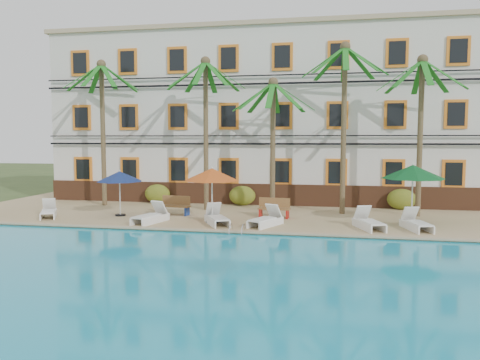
% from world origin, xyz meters
% --- Properties ---
extents(ground, '(100.00, 100.00, 0.00)m').
position_xyz_m(ground, '(0.00, 0.00, 0.00)').
color(ground, '#384C23').
rests_on(ground, ground).
extents(pool_deck, '(30.00, 12.00, 0.25)m').
position_xyz_m(pool_deck, '(0.00, 5.00, 0.12)').
color(pool_deck, tan).
rests_on(pool_deck, ground).
extents(swimming_pool, '(26.00, 12.00, 0.20)m').
position_xyz_m(swimming_pool, '(0.00, -7.00, 0.10)').
color(swimming_pool, '#199DC1').
rests_on(swimming_pool, ground).
extents(pool_coping, '(30.00, 0.35, 0.06)m').
position_xyz_m(pool_coping, '(0.00, -0.90, 0.28)').
color(pool_coping, tan).
rests_on(pool_coping, pool_deck).
extents(hotel_building, '(25.40, 6.44, 10.22)m').
position_xyz_m(hotel_building, '(0.00, 9.98, 5.37)').
color(hotel_building, silver).
rests_on(hotel_building, pool_deck).
extents(palm_a, '(4.14, 4.14, 8.08)m').
position_xyz_m(palm_a, '(-8.31, 5.28, 5.41)').
color(palm_a, brown).
rests_on(palm_a, pool_deck).
extents(palm_b, '(4.14, 4.14, 7.96)m').
position_xyz_m(palm_b, '(-2.25, 4.74, 5.35)').
color(palm_b, brown).
rests_on(palm_b, pool_deck).
extents(palm_c, '(4.14, 4.14, 6.80)m').
position_xyz_m(palm_c, '(1.28, 4.58, 4.67)').
color(palm_c, brown).
rests_on(palm_c, pool_deck).
extents(palm_d, '(4.14, 4.14, 8.44)m').
position_xyz_m(palm_d, '(4.77, 4.63, 5.62)').
color(palm_d, brown).
rests_on(palm_d, pool_deck).
extents(palm_e, '(4.14, 4.14, 7.69)m').
position_xyz_m(palm_e, '(8.34, 4.56, 5.19)').
color(palm_e, brown).
rests_on(palm_e, pool_deck).
extents(shrub_left, '(1.50, 0.90, 1.10)m').
position_xyz_m(shrub_left, '(-5.67, 6.60, 0.80)').
color(shrub_left, '#1C5618').
rests_on(shrub_left, pool_deck).
extents(shrub_mid, '(1.50, 0.90, 1.10)m').
position_xyz_m(shrub_mid, '(-0.66, 6.60, 0.80)').
color(shrub_mid, '#1C5618').
rests_on(shrub_mid, pool_deck).
extents(shrub_right, '(1.50, 0.90, 1.10)m').
position_xyz_m(shrub_right, '(7.89, 6.60, 0.80)').
color(shrub_right, '#1C5618').
rests_on(shrub_right, pool_deck).
extents(umbrella_blue, '(2.23, 2.23, 2.24)m').
position_xyz_m(umbrella_blue, '(-5.84, 2.00, 2.15)').
color(umbrella_blue, black).
rests_on(umbrella_blue, pool_deck).
extents(umbrella_red, '(2.51, 2.51, 2.51)m').
position_xyz_m(umbrella_red, '(-1.00, 1.02, 2.39)').
color(umbrella_red, black).
rests_on(umbrella_red, pool_deck).
extents(umbrella_green, '(2.69, 2.69, 2.69)m').
position_xyz_m(umbrella_green, '(7.64, 2.04, 2.55)').
color(umbrella_green, black).
rests_on(umbrella_green, pool_deck).
extents(lounger_a, '(1.44, 1.90, 0.86)m').
position_xyz_m(lounger_a, '(-9.01, 0.95, 0.53)').
color(lounger_a, white).
rests_on(lounger_a, pool_deck).
extents(lounger_b, '(1.22, 2.09, 0.93)m').
position_xyz_m(lounger_b, '(-3.69, 0.49, 0.55)').
color(lounger_b, white).
rests_on(lounger_b, pool_deck).
extents(lounger_c, '(1.52, 2.05, 0.92)m').
position_xyz_m(lounger_c, '(-0.69, 0.58, 0.55)').
color(lounger_c, white).
rests_on(lounger_c, pool_deck).
extents(lounger_d, '(1.44, 2.02, 0.91)m').
position_xyz_m(lounger_d, '(1.47, 0.63, 0.54)').
color(lounger_d, white).
rests_on(lounger_d, pool_deck).
extents(lounger_e, '(1.30, 2.06, 0.92)m').
position_xyz_m(lounger_e, '(5.73, 0.77, 0.55)').
color(lounger_e, white).
rests_on(lounger_e, pool_deck).
extents(lounger_f, '(1.12, 2.01, 0.90)m').
position_xyz_m(lounger_f, '(7.62, 0.92, 0.54)').
color(lounger_f, white).
rests_on(lounger_f, pool_deck).
extents(bench_left, '(1.55, 0.69, 0.93)m').
position_xyz_m(bench_left, '(-3.30, 2.81, 0.72)').
color(bench_left, olive).
rests_on(bench_left, pool_deck).
extents(bench_right, '(1.54, 0.64, 0.93)m').
position_xyz_m(bench_right, '(1.57, 2.86, 0.72)').
color(bench_right, olive).
rests_on(bench_right, pool_deck).
extents(pool_ladder, '(0.54, 0.74, 0.74)m').
position_xyz_m(pool_ladder, '(0.52, -1.00, 0.25)').
color(pool_ladder, silver).
rests_on(pool_ladder, ground).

